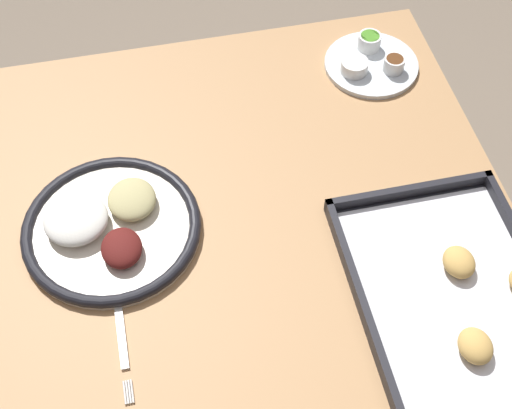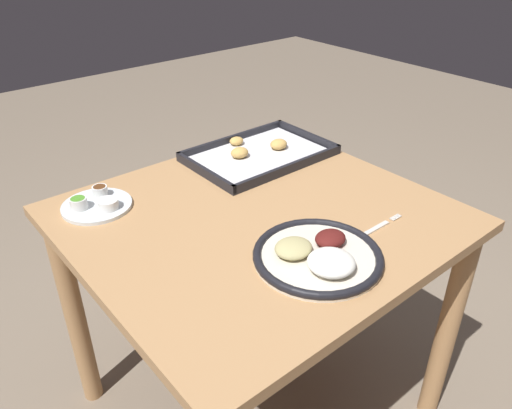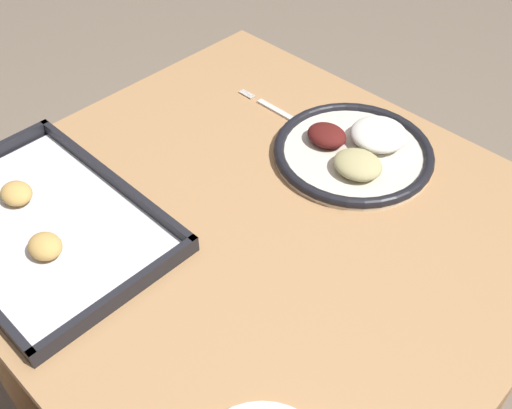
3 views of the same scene
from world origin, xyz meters
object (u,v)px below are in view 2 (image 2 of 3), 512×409
(fork, at_px, (372,230))
(baking_tray, at_px, (259,154))
(saucer_plate, at_px, (97,204))
(dinner_plate, at_px, (318,256))

(fork, xyz_separation_m, baking_tray, (0.06, 0.51, 0.01))
(fork, distance_m, saucer_plate, 0.72)
(baking_tray, bearing_deg, saucer_plate, 176.75)
(dinner_plate, distance_m, fork, 0.19)
(dinner_plate, distance_m, saucer_plate, 0.61)
(fork, height_order, saucer_plate, saucer_plate)
(dinner_plate, bearing_deg, fork, -0.56)
(fork, distance_m, baking_tray, 0.51)
(saucer_plate, bearing_deg, fork, -48.80)
(dinner_plate, height_order, baking_tray, dinner_plate)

